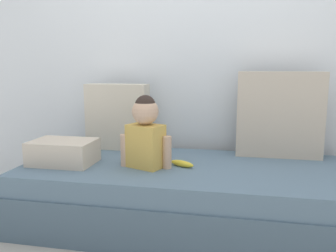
{
  "coord_description": "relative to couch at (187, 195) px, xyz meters",
  "views": [
    {
      "loc": [
        0.31,
        -2.11,
        1.01
      ],
      "look_at": [
        -0.12,
        0.0,
        0.65
      ],
      "focal_mm": 36.98,
      "sensor_mm": 36.0,
      "label": 1
    }
  ],
  "objects": [
    {
      "name": "couch",
      "position": [
        0.0,
        0.0,
        0.0
      ],
      "size": [
        2.14,
        0.93,
        0.4
      ],
      "color": "#495F70",
      "rests_on": "ground"
    },
    {
      "name": "throw_pillow_right",
      "position": [
        0.59,
        0.36,
        0.49
      ],
      "size": [
        0.58,
        0.16,
        0.59
      ],
      "primitive_type": "cube",
      "color": "#C1B29E",
      "rests_on": "couch"
    },
    {
      "name": "ground_plane",
      "position": [
        0.0,
        0.0,
        -0.19
      ],
      "size": [
        12.0,
        12.0,
        0.0
      ],
      "primitive_type": "plane",
      "color": "#B2ADA3"
    },
    {
      "name": "folded_blanket",
      "position": [
        -0.79,
        -0.12,
        0.28
      ],
      "size": [
        0.4,
        0.28,
        0.15
      ],
      "primitive_type": "cube",
      "color": "beige",
      "rests_on": "couch"
    },
    {
      "name": "throw_pillow_left",
      "position": [
        -0.59,
        0.36,
        0.45
      ],
      "size": [
        0.47,
        0.16,
        0.49
      ],
      "primitive_type": "cube",
      "color": "beige",
      "rests_on": "couch"
    },
    {
      "name": "banana",
      "position": [
        -0.03,
        -0.04,
        0.22
      ],
      "size": [
        0.17,
        0.11,
        0.04
      ],
      "primitive_type": "ellipsoid",
      "rotation": [
        0.0,
        0.0,
        -0.46
      ],
      "color": "yellow",
      "rests_on": "couch"
    },
    {
      "name": "back_wall",
      "position": [
        0.0,
        0.59,
        0.93
      ],
      "size": [
        5.34,
        0.1,
        2.26
      ],
      "primitive_type": "cube",
      "color": "silver",
      "rests_on": "ground"
    },
    {
      "name": "toddler",
      "position": [
        -0.25,
        -0.09,
        0.42
      ],
      "size": [
        0.33,
        0.21,
        0.45
      ],
      "color": "gold",
      "rests_on": "couch"
    }
  ]
}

